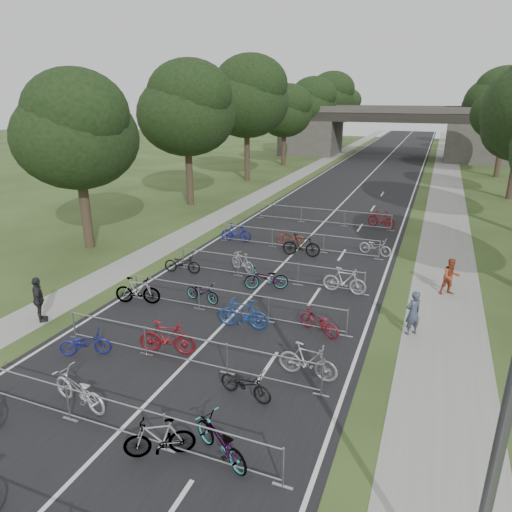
% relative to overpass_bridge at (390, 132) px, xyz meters
% --- Properties ---
extents(road, '(11.00, 140.00, 0.01)m').
position_rel_overpass_bridge_xyz_m(road, '(0.00, -15.00, -3.53)').
color(road, black).
rests_on(road, ground).
extents(sidewalk_right, '(3.00, 140.00, 0.01)m').
position_rel_overpass_bridge_xyz_m(sidewalk_right, '(8.00, -15.00, -3.53)').
color(sidewalk_right, gray).
rests_on(sidewalk_right, ground).
extents(sidewalk_left, '(2.00, 140.00, 0.01)m').
position_rel_overpass_bridge_xyz_m(sidewalk_left, '(-7.50, -15.00, -3.53)').
color(sidewalk_left, gray).
rests_on(sidewalk_left, ground).
extents(lane_markings, '(0.12, 140.00, 0.00)m').
position_rel_overpass_bridge_xyz_m(lane_markings, '(0.00, -15.00, -3.53)').
color(lane_markings, silver).
rests_on(lane_markings, ground).
extents(overpass_bridge, '(31.00, 8.00, 7.05)m').
position_rel_overpass_bridge_xyz_m(overpass_bridge, '(0.00, 0.00, 0.00)').
color(overpass_bridge, '#413D3A').
rests_on(overpass_bridge, ground).
extents(lamppost, '(0.61, 0.65, 8.21)m').
position_rel_overpass_bridge_xyz_m(lamppost, '(8.33, -63.00, 0.75)').
color(lamppost, '#4C4C51').
rests_on(lamppost, ground).
extents(tree_left_0, '(6.72, 6.72, 10.25)m').
position_rel_overpass_bridge_xyz_m(tree_left_0, '(-11.39, -49.07, 2.96)').
color(tree_left_0, '#33261C').
rests_on(tree_left_0, ground).
extents(tree_left_1, '(7.56, 7.56, 11.53)m').
position_rel_overpass_bridge_xyz_m(tree_left_1, '(-11.39, -37.07, 3.77)').
color(tree_left_1, '#33261C').
rests_on(tree_left_1, ground).
extents(tree_left_2, '(8.40, 8.40, 12.81)m').
position_rel_overpass_bridge_xyz_m(tree_left_2, '(-11.39, -25.07, 4.58)').
color(tree_left_2, '#33261C').
rests_on(tree_left_2, ground).
extents(tree_left_3, '(6.72, 6.72, 10.25)m').
position_rel_overpass_bridge_xyz_m(tree_left_3, '(-11.39, -13.07, 2.96)').
color(tree_left_3, '#33261C').
rests_on(tree_left_3, ground).
extents(tree_right_3, '(7.17, 7.17, 10.93)m').
position_rel_overpass_bridge_xyz_m(tree_right_3, '(13.11, -13.07, 3.39)').
color(tree_right_3, '#33261C').
rests_on(tree_right_3, ground).
extents(tree_left_4, '(7.56, 7.56, 11.53)m').
position_rel_overpass_bridge_xyz_m(tree_left_4, '(-11.39, -1.07, 3.77)').
color(tree_left_4, '#33261C').
rests_on(tree_left_4, ground).
extents(tree_right_4, '(8.18, 8.18, 12.47)m').
position_rel_overpass_bridge_xyz_m(tree_right_4, '(13.11, -1.07, 4.37)').
color(tree_right_4, '#33261C').
rests_on(tree_right_4, ground).
extents(tree_left_5, '(8.40, 8.40, 12.81)m').
position_rel_overpass_bridge_xyz_m(tree_left_5, '(-11.39, 10.93, 4.58)').
color(tree_left_5, '#33261C').
rests_on(tree_left_5, ground).
extents(tree_right_5, '(6.16, 6.16, 9.39)m').
position_rel_overpass_bridge_xyz_m(tree_right_5, '(13.11, 10.93, 2.41)').
color(tree_right_5, '#33261C').
rests_on(tree_right_5, ground).
extents(tree_left_6, '(6.72, 6.72, 10.25)m').
position_rel_overpass_bridge_xyz_m(tree_left_6, '(-11.39, 22.93, 2.96)').
color(tree_left_6, '#33261C').
rests_on(tree_left_6, ground).
extents(tree_right_6, '(7.17, 7.17, 10.93)m').
position_rel_overpass_bridge_xyz_m(tree_right_6, '(13.11, 22.93, 3.39)').
color(tree_right_6, '#33261C').
rests_on(tree_right_6, ground).
extents(barrier_row_1, '(9.70, 0.08, 1.10)m').
position_rel_overpass_bridge_xyz_m(barrier_row_1, '(0.00, -61.40, -2.99)').
color(barrier_row_1, '#9DA0A5').
rests_on(barrier_row_1, ground).
extents(barrier_row_2, '(9.70, 0.08, 1.10)m').
position_rel_overpass_bridge_xyz_m(barrier_row_2, '(0.00, -57.80, -2.99)').
color(barrier_row_2, '#9DA0A5').
rests_on(barrier_row_2, ground).
extents(barrier_row_3, '(9.70, 0.08, 1.10)m').
position_rel_overpass_bridge_xyz_m(barrier_row_3, '(0.00, -54.00, -2.99)').
color(barrier_row_3, '#9DA0A5').
rests_on(barrier_row_3, ground).
extents(barrier_row_4, '(9.70, 0.08, 1.10)m').
position_rel_overpass_bridge_xyz_m(barrier_row_4, '(0.00, -50.00, -2.99)').
color(barrier_row_4, '#9DA0A5').
rests_on(barrier_row_4, ground).
extents(barrier_row_5, '(9.70, 0.08, 1.10)m').
position_rel_overpass_bridge_xyz_m(barrier_row_5, '(0.00, -45.00, -2.99)').
color(barrier_row_5, '#9DA0A5').
rests_on(barrier_row_5, ground).
extents(barrier_row_6, '(9.70, 0.08, 1.10)m').
position_rel_overpass_bridge_xyz_m(barrier_row_6, '(0.00, -39.00, -2.99)').
color(barrier_row_6, '#9DA0A5').
rests_on(barrier_row_6, ground).
extents(bike_5, '(2.18, 1.10, 1.09)m').
position_rel_overpass_bridge_xyz_m(bike_5, '(-1.68, -60.83, -2.99)').
color(bike_5, silver).
rests_on(bike_5, ground).
extents(bike_6, '(1.76, 1.32, 1.06)m').
position_rel_overpass_bridge_xyz_m(bike_6, '(1.49, -61.60, -3.01)').
color(bike_6, '#9DA0A5').
rests_on(bike_6, ground).
extents(bike_7, '(2.05, 1.51, 1.03)m').
position_rel_overpass_bridge_xyz_m(bike_7, '(2.92, -61.13, -3.02)').
color(bike_7, '#9DA0A5').
rests_on(bike_7, ground).
extents(bike_8, '(1.80, 1.34, 0.90)m').
position_rel_overpass_bridge_xyz_m(bike_8, '(-3.45, -58.55, -3.08)').
color(bike_8, navy).
rests_on(bike_8, ground).
extents(bike_9, '(2.08, 0.98, 1.21)m').
position_rel_overpass_bridge_xyz_m(bike_9, '(-0.89, -57.44, -2.93)').
color(bike_9, maroon).
rests_on(bike_9, ground).
extents(bike_10, '(1.83, 0.91, 0.92)m').
position_rel_overpass_bridge_xyz_m(bike_10, '(2.55, -58.69, -3.08)').
color(bike_10, black).
rests_on(bike_10, ground).
extents(bike_11, '(1.98, 0.70, 1.17)m').
position_rel_overpass_bridge_xyz_m(bike_11, '(3.96, -57.04, -2.95)').
color(bike_11, '#9C9DA3').
rests_on(bike_11, ground).
extents(bike_12, '(2.04, 1.05, 1.18)m').
position_rel_overpass_bridge_xyz_m(bike_12, '(-4.23, -54.44, -2.94)').
color(bike_12, '#9DA0A5').
rests_on(bike_12, ground).
extents(bike_13, '(1.74, 0.85, 0.88)m').
position_rel_overpass_bridge_xyz_m(bike_13, '(-1.75, -53.28, -3.09)').
color(bike_13, '#9DA0A5').
rests_on(bike_13, ground).
extents(bike_14, '(2.02, 0.73, 1.19)m').
position_rel_overpass_bridge_xyz_m(bike_14, '(0.80, -54.79, -2.94)').
color(bike_14, navy).
rests_on(bike_14, ground).
extents(bike_15, '(1.88, 1.31, 0.94)m').
position_rel_overpass_bridge_xyz_m(bike_15, '(3.59, -54.14, -3.06)').
color(bike_15, maroon).
rests_on(bike_15, ground).
extents(bike_16, '(1.95, 0.93, 0.99)m').
position_rel_overpass_bridge_xyz_m(bike_16, '(-4.30, -50.62, -3.04)').
color(bike_16, black).
rests_on(bike_16, ground).
extents(bike_17, '(1.69, 1.13, 0.99)m').
position_rel_overpass_bridge_xyz_m(bike_17, '(-1.59, -49.32, -3.04)').
color(bike_17, '#A2A3A9').
rests_on(bike_17, ground).
extents(bike_18, '(2.12, 1.45, 1.05)m').
position_rel_overpass_bridge_xyz_m(bike_18, '(0.33, -51.01, -3.01)').
color(bike_18, '#9DA0A5').
rests_on(bike_18, ground).
extents(bike_19, '(2.00, 0.66, 1.19)m').
position_rel_overpass_bridge_xyz_m(bike_19, '(3.73, -50.12, -2.94)').
color(bike_19, '#A5A5AD').
rests_on(bike_19, ground).
extents(bike_20, '(1.94, 0.76, 1.14)m').
position_rel_overpass_bridge_xyz_m(bike_20, '(-3.91, -44.88, -2.97)').
color(bike_20, navy).
rests_on(bike_20, ground).
extents(bike_21, '(1.71, 0.72, 0.87)m').
position_rel_overpass_bridge_xyz_m(bike_21, '(-0.67, -44.17, -3.10)').
color(bike_21, '#9F2D17').
rests_on(bike_21, ground).
extents(bike_22, '(2.15, 0.81, 1.26)m').
position_rel_overpass_bridge_xyz_m(bike_22, '(0.52, -46.00, -2.90)').
color(bike_22, black).
rests_on(bike_22, ground).
extents(bike_23, '(1.94, 1.08, 0.97)m').
position_rel_overpass_bridge_xyz_m(bike_23, '(4.30, -44.29, -3.05)').
color(bike_23, '#B2B1B9').
rests_on(bike_23, ground).
extents(bike_27, '(2.01, 1.08, 1.16)m').
position_rel_overpass_bridge_xyz_m(bike_27, '(3.88, -38.37, -2.95)').
color(bike_27, maroon).
rests_on(bike_27, ground).
extents(pedestrian_a, '(0.74, 0.72, 1.72)m').
position_rel_overpass_bridge_xyz_m(pedestrian_a, '(6.80, -52.93, -2.67)').
color(pedestrian_a, '#363E51').
rests_on(pedestrian_a, ground).
extents(pedestrian_b, '(1.01, 0.93, 1.67)m').
position_rel_overpass_bridge_xyz_m(pedestrian_b, '(8.12, -48.51, -2.70)').
color(pedestrian_b, '#A13F23').
rests_on(pedestrian_b, ground).
extents(pedestrian_c, '(1.08, 1.08, 1.84)m').
position_rel_overpass_bridge_xyz_m(pedestrian_c, '(-6.80, -57.23, -2.61)').
color(pedestrian_c, '#252628').
rests_on(pedestrian_c, ground).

